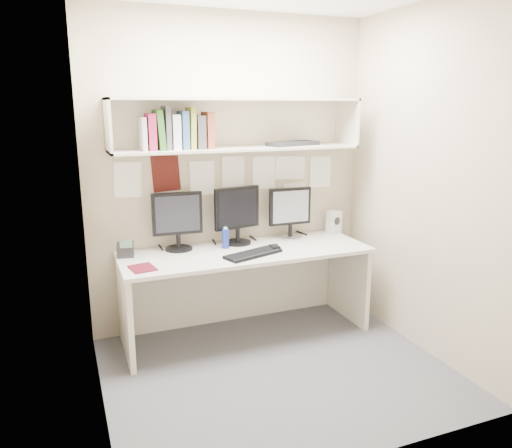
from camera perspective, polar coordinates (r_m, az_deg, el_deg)
name	(u,v)px	position (r m, az deg, el deg)	size (l,w,h in m)	color
floor	(278,371)	(3.75, 2.48, -16.44)	(2.40, 2.00, 0.01)	#47474C
wall_back	(231,174)	(4.22, -2.91, 5.71)	(2.40, 0.02, 2.60)	tan
wall_front	(365,226)	(2.44, 12.38, -0.28)	(2.40, 0.02, 2.60)	tan
wall_left	(89,206)	(3.02, -18.57, 1.93)	(0.02, 2.00, 2.60)	tan
wall_right	(426,183)	(3.94, 18.87, 4.46)	(0.02, 2.00, 2.60)	tan
desk	(246,293)	(4.13, -1.17, -7.85)	(2.00, 0.70, 0.73)	beige
overhead_hutch	(236,124)	(4.05, -2.33, 11.36)	(2.00, 0.38, 0.40)	beige
pinned_papers	(231,180)	(4.22, -2.87, 5.03)	(1.92, 0.01, 0.48)	white
monitor_left	(177,219)	(4.02, -8.96, 0.60)	(0.40, 0.22, 0.47)	black
monitor_center	(237,213)	(4.15, -2.17, 1.25)	(0.41, 0.23, 0.48)	black
monitor_right	(290,211)	(4.34, 3.92, 1.53)	(0.38, 0.21, 0.44)	#A5A5AA
keyboard	(253,254)	(3.87, -0.33, -3.44)	(0.47, 0.17, 0.02)	black
mouse	(275,248)	(4.03, 2.16, -2.71)	(0.07, 0.11, 0.03)	black
speaker	(334,222)	(4.58, 8.89, 0.23)	(0.13, 0.13, 0.21)	beige
blue_bottle	(226,238)	(4.06, -3.50, -1.64)	(0.06, 0.06, 0.18)	navy
maroon_notebook	(143,268)	(3.65, -12.84, -4.93)	(0.16, 0.20, 0.01)	#500D18
desk_phone	(126,250)	(3.95, -14.69, -2.84)	(0.14, 0.13, 0.15)	black
book_stack	(177,131)	(3.85, -9.00, 10.48)	(0.54, 0.20, 0.32)	#B9BBB4
hutch_tray	(293,144)	(4.19, 4.24, 9.16)	(0.46, 0.17, 0.03)	black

